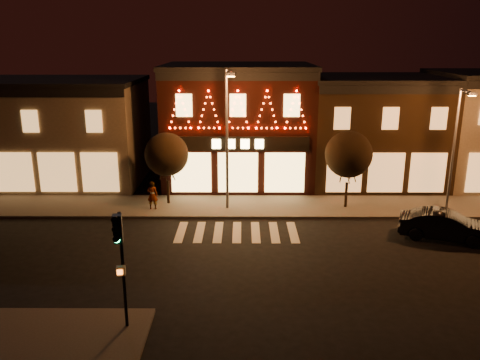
{
  "coord_description": "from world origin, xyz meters",
  "views": [
    {
      "loc": [
        0.29,
        -20.45,
        9.94
      ],
      "look_at": [
        0.17,
        4.0,
        2.91
      ],
      "focal_mm": 36.74,
      "sensor_mm": 36.0,
      "label": 1
    }
  ],
  "objects_px": {
    "traffic_signal_near": "(120,249)",
    "dark_sedan": "(445,226)",
    "pedestrian": "(152,195)",
    "streetlamp_mid": "(228,130)"
  },
  "relations": [
    {
      "from": "traffic_signal_near",
      "to": "dark_sedan",
      "type": "distance_m",
      "value": 16.93
    },
    {
      "from": "traffic_signal_near",
      "to": "pedestrian",
      "type": "bearing_deg",
      "value": 87.87
    },
    {
      "from": "traffic_signal_near",
      "to": "dark_sedan",
      "type": "relative_size",
      "value": 0.94
    },
    {
      "from": "streetlamp_mid",
      "to": "pedestrian",
      "type": "distance_m",
      "value": 5.97
    },
    {
      "from": "streetlamp_mid",
      "to": "pedestrian",
      "type": "relative_size",
      "value": 4.72
    },
    {
      "from": "pedestrian",
      "to": "traffic_signal_near",
      "type": "bearing_deg",
      "value": 97.5
    },
    {
      "from": "traffic_signal_near",
      "to": "streetlamp_mid",
      "type": "bearing_deg",
      "value": 67.73
    },
    {
      "from": "traffic_signal_near",
      "to": "streetlamp_mid",
      "type": "relative_size",
      "value": 0.52
    },
    {
      "from": "traffic_signal_near",
      "to": "streetlamp_mid",
      "type": "height_order",
      "value": "streetlamp_mid"
    },
    {
      "from": "traffic_signal_near",
      "to": "streetlamp_mid",
      "type": "xyz_separation_m",
      "value": [
        3.25,
        12.59,
        1.78
      ]
    }
  ]
}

